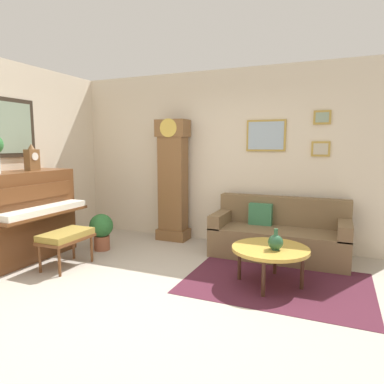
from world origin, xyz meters
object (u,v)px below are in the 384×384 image
at_px(green_jug, 276,242).
at_px(potted_plant, 101,229).
at_px(piano_bench, 66,237).
at_px(piano, 23,215).
at_px(couch, 279,235).
at_px(coffee_table, 270,250).
at_px(mantel_clock, 32,158).
at_px(grandfather_clock, 173,183).

relative_size(green_jug, potted_plant, 0.43).
height_order(piano_bench, potted_plant, potted_plant).
relative_size(piano, green_jug, 6.00).
height_order(couch, potted_plant, couch).
distance_m(coffee_table, mantel_clock, 3.52).
distance_m(grandfather_clock, mantel_clock, 2.18).
height_order(piano, couch, piano).
height_order(piano_bench, mantel_clock, mantel_clock).
xyz_separation_m(piano, grandfather_clock, (1.48, 1.75, 0.34)).
xyz_separation_m(piano, piano_bench, (0.79, -0.02, -0.22)).
height_order(green_jug, potted_plant, green_jug).
bearing_deg(piano_bench, coffee_table, 10.33).
bearing_deg(mantel_clock, potted_plant, 37.66).
height_order(grandfather_clock, coffee_table, grandfather_clock).
bearing_deg(green_jug, piano_bench, -171.36).
distance_m(mantel_clock, green_jug, 3.55).
height_order(piano, piano_bench, piano).
distance_m(grandfather_clock, coffee_table, 2.36).
relative_size(piano, couch, 0.76).
xyz_separation_m(coffee_table, mantel_clock, (-3.36, -0.23, 1.00)).
bearing_deg(green_jug, couch, 96.79).
xyz_separation_m(piano_bench, potted_plant, (-0.06, 0.80, -0.08)).
height_order(piano_bench, coffee_table, piano_bench).
xyz_separation_m(grandfather_clock, mantel_clock, (-1.48, -1.54, 0.45)).
relative_size(mantel_clock, green_jug, 1.58).
bearing_deg(mantel_clock, piano_bench, -16.83).
relative_size(grandfather_clock, green_jug, 8.46).
xyz_separation_m(piano, couch, (3.29, 1.55, -0.32)).
xyz_separation_m(piano, mantel_clock, (0.00, 0.21, 0.79)).
distance_m(grandfather_clock, potted_plant, 1.39).
relative_size(piano_bench, mantel_clock, 1.84).
relative_size(piano, piano_bench, 2.06).
distance_m(couch, green_jug, 1.20).
height_order(couch, green_jug, couch).
xyz_separation_m(piano_bench, grandfather_clock, (0.69, 1.78, 0.56)).
height_order(piano_bench, grandfather_clock, grandfather_clock).
relative_size(mantel_clock, potted_plant, 0.68).
height_order(piano, green_jug, piano).
height_order(piano, potted_plant, piano).
height_order(piano, mantel_clock, mantel_clock).
relative_size(coffee_table, potted_plant, 1.57).
bearing_deg(piano, piano_bench, -1.73).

